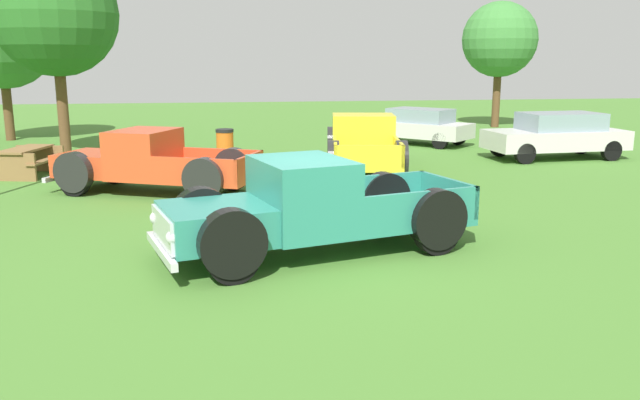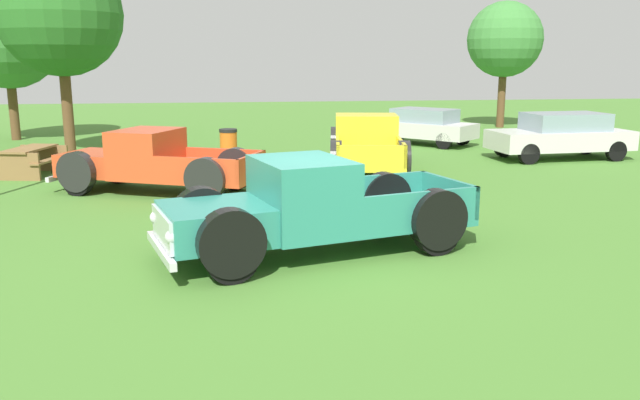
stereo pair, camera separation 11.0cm
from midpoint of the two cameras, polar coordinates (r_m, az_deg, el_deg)
The scene contains 11 objects.
ground_plane at distance 10.90m, azimuth -0.14°, elevation -4.67°, with size 80.00×80.00×0.00m, color #477A2D.
pickup_truck_foreground at distance 10.59m, azimuth -1.58°, elevation -0.89°, with size 5.54×3.22×1.60m.
pickup_truck_behind_left at distance 19.15m, azimuth 4.21°, elevation 5.00°, with size 2.78×5.52×1.62m.
pickup_truck_behind_right at distance 16.32m, azimuth -14.91°, elevation 3.22°, with size 5.28×3.65×1.53m.
sedan_distant_a at distance 25.17m, azimuth 9.06°, elevation 6.47°, with size 4.02×4.09×1.36m.
sedan_distant_b at distance 22.54m, azimuth 20.55°, elevation 5.37°, with size 4.57×2.10×1.49m.
picnic_table at distance 19.79m, azimuth -23.98°, elevation 3.40°, with size 1.86×2.10×0.78m.
trash_can at distance 21.61m, azimuth -7.89°, elevation 4.96°, with size 0.59×0.59×0.95m.
oak_tree_east at distance 23.77m, azimuth -21.77°, elevation 14.92°, with size 4.09×4.09×6.70m.
oak_tree_west at distance 28.89m, azimuth -25.75°, elevation 12.91°, with size 4.17×4.17×6.21m.
oak_tree_center at distance 32.33m, azimuth 16.02°, elevation 13.37°, with size 3.49×3.49×5.84m.
Camera 2 is at (-1.42, -10.33, 3.17)m, focal length 36.43 mm.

